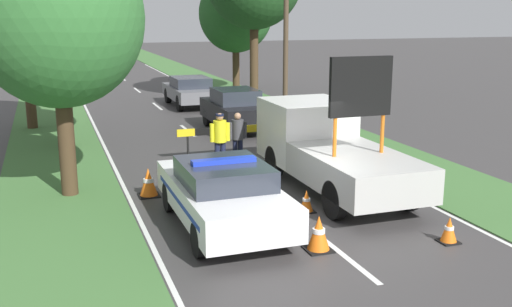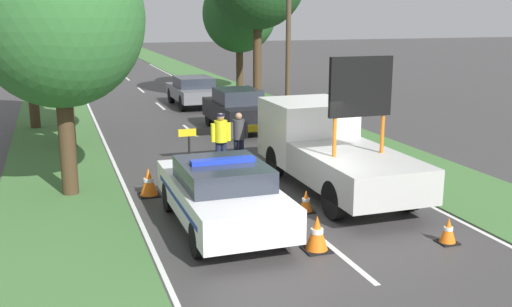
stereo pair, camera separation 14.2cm
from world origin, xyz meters
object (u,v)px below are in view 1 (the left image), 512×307
at_px(queued_car_suv_grey, 190,90).
at_px(police_car, 223,193).
at_px(roadside_tree_near_left, 236,14).
at_px(roadside_tree_mid_right, 57,18).
at_px(police_officer, 220,136).
at_px(pedestrian_civilian, 238,135).
at_px(work_truck, 327,146).
at_px(road_barrier, 229,132).
at_px(traffic_cone_near_police, 319,233).
at_px(traffic_cone_behind_barrier, 449,230).
at_px(traffic_cone_centre_front, 148,182).
at_px(traffic_cone_lane_edge, 179,166).
at_px(traffic_cone_near_truck, 306,201).
at_px(roadside_tree_mid_left, 57,0).
at_px(utility_pole, 286,26).
at_px(roadside_tree_far_left, 22,9).
at_px(queued_car_sedan_black, 235,109).

bearing_deg(queued_car_suv_grey, police_car, 78.99).
bearing_deg(roadside_tree_near_left, roadside_tree_mid_right, -119.00).
bearing_deg(police_officer, police_car, 82.16).
bearing_deg(pedestrian_civilian, work_truck, -62.55).
height_order(road_barrier, traffic_cone_near_police, road_barrier).
relative_size(traffic_cone_near_police, traffic_cone_behind_barrier, 1.32).
height_order(traffic_cone_centre_front, traffic_cone_lane_edge, traffic_cone_centre_front).
distance_m(traffic_cone_lane_edge, roadside_tree_mid_right, 5.06).
bearing_deg(traffic_cone_behind_barrier, roadside_tree_near_left, 82.44).
bearing_deg(traffic_cone_near_truck, roadside_tree_mid_right, 148.02).
bearing_deg(police_officer, pedestrian_civilian, -142.17).
relative_size(traffic_cone_lane_edge, roadside_tree_mid_right, 0.09).
relative_size(police_officer, traffic_cone_near_police, 2.38).
height_order(work_truck, roadside_tree_near_left, roadside_tree_near_left).
xyz_separation_m(traffic_cone_near_police, roadside_tree_mid_left, (-4.13, 11.05, 4.49)).
distance_m(work_truck, utility_pole, 9.38).
distance_m(pedestrian_civilian, roadside_tree_far_left, 10.65).
relative_size(traffic_cone_behind_barrier, roadside_tree_near_left, 0.08).
relative_size(pedestrian_civilian, traffic_cone_near_police, 2.26).
relative_size(road_barrier, pedestrian_civilian, 2.07).
xyz_separation_m(traffic_cone_behind_barrier, roadside_tree_mid_left, (-6.73, 11.55, 4.58)).
relative_size(road_barrier, roadside_tree_mid_right, 0.51).
height_order(traffic_cone_centre_front, roadside_tree_mid_left, roadside_tree_mid_left).
relative_size(traffic_cone_behind_barrier, roadside_tree_far_left, 0.08).
bearing_deg(roadside_tree_mid_right, utility_pole, 39.65).
bearing_deg(road_barrier, roadside_tree_mid_right, -154.82).
bearing_deg(road_barrier, traffic_cone_lane_edge, -142.55).
relative_size(traffic_cone_behind_barrier, roadside_tree_mid_right, 0.08).
bearing_deg(police_officer, traffic_cone_near_police, 98.46).
height_order(police_officer, traffic_cone_behind_barrier, police_officer).
relative_size(police_officer, roadside_tree_mid_right, 0.26).
bearing_deg(roadside_tree_mid_left, roadside_tree_near_left, 51.49).
distance_m(pedestrian_civilian, utility_pole, 7.49).
xyz_separation_m(police_officer, traffic_cone_near_police, (0.10, -6.42, -0.64)).
bearing_deg(police_car, utility_pole, 55.84).
distance_m(queued_car_suv_grey, roadside_tree_mid_left, 10.44).
relative_size(traffic_cone_centre_front, roadside_tree_mid_left, 0.10).
bearing_deg(roadside_tree_far_left, roadside_tree_mid_right, -84.20).
bearing_deg(road_barrier, police_officer, -118.38).
bearing_deg(work_truck, traffic_cone_near_police, 59.83).
relative_size(traffic_cone_near_police, traffic_cone_lane_edge, 1.21).
bearing_deg(police_officer, utility_pole, -118.83).
bearing_deg(queued_car_sedan_black, police_officer, 68.52).
distance_m(pedestrian_civilian, roadside_tree_mid_right, 6.12).
bearing_deg(roadside_tree_far_left, pedestrian_civilian, -54.26).
xyz_separation_m(pedestrian_civilian, roadside_tree_far_left, (-5.85, 8.13, 3.62)).
xyz_separation_m(work_truck, queued_car_suv_grey, (-0.16, 14.68, -0.31)).
relative_size(police_car, pedestrian_civilian, 2.94).
xyz_separation_m(pedestrian_civilian, traffic_cone_behind_barrier, (2.05, -7.29, -0.66)).
bearing_deg(traffic_cone_behind_barrier, roadside_tree_mid_left, 120.25).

